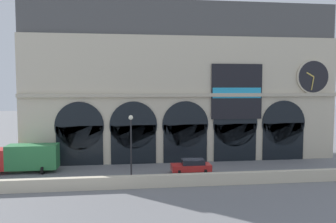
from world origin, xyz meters
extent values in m
plane|color=slate|center=(0.00, 0.00, 0.00)|extent=(200.00, 200.00, 0.00)
cube|color=beige|center=(0.00, -5.09, 0.59)|extent=(90.00, 0.70, 1.18)
cube|color=beige|center=(0.00, 7.61, 7.98)|extent=(40.46, 5.22, 15.96)
cube|color=#4C4C4C|center=(0.00, 7.91, 18.21)|extent=(40.46, 4.62, 4.50)
cube|color=black|center=(-13.05, 4.95, 2.43)|extent=(5.58, 0.20, 4.87)
cylinder|color=black|center=(-13.05, 4.95, 4.87)|extent=(5.87, 0.20, 5.87)
cube|color=black|center=(-6.53, 4.95, 2.43)|extent=(5.58, 0.20, 4.87)
cylinder|color=black|center=(-6.53, 4.95, 4.87)|extent=(5.87, 0.20, 5.87)
cube|color=black|center=(0.00, 4.95, 2.43)|extent=(5.58, 0.20, 4.87)
cylinder|color=black|center=(0.00, 4.95, 4.87)|extent=(5.87, 0.20, 5.87)
cube|color=black|center=(6.53, 4.95, 2.43)|extent=(5.58, 0.20, 4.87)
cylinder|color=black|center=(6.53, 4.95, 4.87)|extent=(5.87, 0.20, 5.87)
cube|color=black|center=(13.05, 4.95, 2.43)|extent=(5.58, 0.20, 4.87)
cylinder|color=black|center=(13.05, 4.95, 4.87)|extent=(5.87, 0.20, 5.87)
cylinder|color=beige|center=(16.93, 4.85, 10.90)|extent=(4.46, 0.25, 4.46)
cylinder|color=black|center=(16.93, 4.73, 10.90)|extent=(4.13, 0.06, 4.13)
cube|color=gold|center=(16.43, 4.67, 11.17)|extent=(1.08, 0.04, 0.68)
cube|color=gold|center=(16.79, 4.65, 10.04)|extent=(0.40, 0.04, 1.75)
cube|color=black|center=(6.62, 4.83, 8.98)|extent=(6.64, 0.12, 7.01)
cube|color=#26A5D8|center=(6.62, 4.75, 8.82)|extent=(6.37, 0.04, 1.34)
cube|color=#C0B49A|center=(0.00, 4.85, 8.57)|extent=(40.46, 0.50, 0.44)
cube|color=#2D7A42|center=(-17.90, 2.33, 1.77)|extent=(5.50, 2.30, 2.70)
cylinder|color=black|center=(-21.75, 3.37, 0.42)|extent=(0.28, 0.84, 0.84)
cylinder|color=black|center=(-16.65, 1.30, 0.42)|extent=(0.28, 0.84, 0.84)
cylinder|color=black|center=(-16.65, 3.37, 0.42)|extent=(0.28, 0.84, 0.84)
cube|color=red|center=(-0.30, -0.38, 0.65)|extent=(4.40, 1.80, 0.70)
cube|color=black|center=(-0.08, -0.38, 1.27)|extent=(2.46, 1.62, 0.55)
cylinder|color=black|center=(-1.75, -1.19, 0.30)|extent=(0.28, 0.60, 0.60)
cylinder|color=black|center=(-1.75, 0.43, 0.30)|extent=(0.28, 0.60, 0.60)
cylinder|color=black|center=(1.15, -1.19, 0.30)|extent=(0.28, 0.60, 0.60)
cylinder|color=black|center=(1.15, 0.43, 0.30)|extent=(0.28, 0.60, 0.60)
cylinder|color=black|center=(-6.98, -4.29, 3.25)|extent=(0.16, 0.16, 6.50)
sphere|color=#F2EDCC|center=(-6.98, -4.29, 6.68)|extent=(0.44, 0.44, 0.44)
camera|label=1|loc=(-7.50, -36.87, 9.73)|focal=36.20mm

